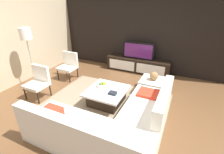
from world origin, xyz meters
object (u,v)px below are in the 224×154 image
object	(u,v)px
television	(138,51)
accent_chair_near	(38,80)
coffee_table	(107,96)
decorative_ball	(154,76)
accent_chair_far	(69,64)
media_console	(137,65)
floor_lamp	(26,37)
sectional_couch	(113,124)
fruit_bowl	(102,85)
book_stack	(113,93)
ottoman	(153,86)

from	to	relation	value
television	accent_chair_near	size ratio (longest dim) A/B	1.29
coffee_table	decorative_ball	world-z (taller)	decorative_ball
coffee_table	accent_chair_far	distance (m)	2.05
media_console	television	distance (m)	0.54
television	floor_lamp	xyz separation A→B (m)	(-2.56, -2.36, 0.70)
sectional_couch	accent_chair_near	world-z (taller)	accent_chair_near
media_console	fruit_bowl	size ratio (longest dim) A/B	8.23
television	fruit_bowl	bearing A→B (deg)	-97.20
coffee_table	floor_lamp	distance (m)	2.78
media_console	book_stack	bearing A→B (deg)	-87.09
sectional_couch	ottoman	xyz separation A→B (m)	(0.33, 1.98, -0.08)
accent_chair_far	media_console	bearing A→B (deg)	26.06
floor_lamp	ottoman	bearing A→B (deg)	17.77
fruit_bowl	sectional_couch	bearing A→B (deg)	-52.89
coffee_table	floor_lamp	xyz separation A→B (m)	(-2.46, -0.07, 1.29)
accent_chair_near	decorative_ball	world-z (taller)	accent_chair_near
decorative_ball	fruit_bowl	bearing A→B (deg)	-140.69
floor_lamp	book_stack	bearing A→B (deg)	-1.15
fruit_bowl	accent_chair_far	xyz separation A→B (m)	(-1.67, 0.74, 0.06)
book_stack	television	bearing A→B (deg)	92.91
accent_chair_near	floor_lamp	size ratio (longest dim) A/B	0.50
television	sectional_couch	xyz separation A→B (m)	(0.52, -3.25, -0.51)
television	accent_chair_far	size ratio (longest dim) A/B	1.29
television	accent_chair_near	xyz separation A→B (m)	(-1.91, -2.77, -0.30)
accent_chair_near	floor_lamp	bearing A→B (deg)	150.60
sectional_couch	fruit_bowl	bearing A→B (deg)	127.11
accent_chair_near	ottoman	distance (m)	3.16
television	media_console	bearing A→B (deg)	-90.00
floor_lamp	television	bearing A→B (deg)	42.75
sectional_couch	floor_lamp	world-z (taller)	floor_lamp
television	book_stack	size ratio (longest dim) A/B	5.70
coffee_table	book_stack	xyz separation A→B (m)	(0.22, -0.12, 0.21)
media_console	television	xyz separation A→B (m)	(-0.00, 0.00, 0.54)
fruit_bowl	accent_chair_far	world-z (taller)	accent_chair_far
media_console	accent_chair_near	xyz separation A→B (m)	(-1.91, -2.77, 0.24)
sectional_couch	book_stack	xyz separation A→B (m)	(-0.40, 0.84, 0.13)
fruit_bowl	decorative_ball	distance (m)	1.47
ottoman	accent_chair_far	size ratio (longest dim) A/B	0.80
media_console	ottoman	bearing A→B (deg)	-56.02
fruit_bowl	book_stack	bearing A→B (deg)	-28.82
ottoman	decorative_ball	world-z (taller)	decorative_ball
ottoman	decorative_ball	xyz separation A→B (m)	(0.00, 0.00, 0.32)
coffee_table	ottoman	bearing A→B (deg)	47.06
television	sectional_couch	bearing A→B (deg)	-80.90
television	floor_lamp	bearing A→B (deg)	-137.25
sectional_couch	fruit_bowl	world-z (taller)	sectional_couch
coffee_table	decorative_ball	bearing A→B (deg)	47.06
accent_chair_far	ottoman	bearing A→B (deg)	-6.87
accent_chair_near	decorative_ball	size ratio (longest dim) A/B	3.65
accent_chair_near	ottoman	world-z (taller)	accent_chair_near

